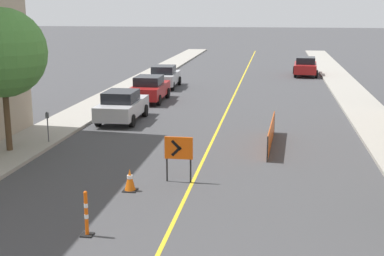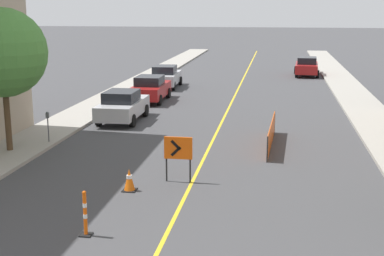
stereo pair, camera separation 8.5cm
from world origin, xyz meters
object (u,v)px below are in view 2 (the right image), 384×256
at_px(delineator_post_rear, 85,216).
at_px(street_tree_left_near, 2,53).
at_px(parking_meter_near_curb, 48,120).
at_px(arrow_barricade_primary, 178,150).
at_px(parked_car_curb_mid, 150,89).
at_px(parked_car_opposite_side, 307,66).
at_px(parked_car_curb_near, 123,106).
at_px(parked_car_curb_far, 165,76).
at_px(traffic_cone_third, 129,180).

xyz_separation_m(delineator_post_rear, street_tree_left_near, (-5.76, 7.08, 3.49)).
xyz_separation_m(parking_meter_near_curb, street_tree_left_near, (-0.99, -1.51, 2.95)).
relative_size(delineator_post_rear, arrow_barricade_primary, 0.78).
distance_m(parked_car_curb_mid, parked_car_opposite_side, 17.41).
height_order(parked_car_curb_near, parked_car_curb_far, same).
bearing_deg(street_tree_left_near, parked_car_curb_near, 67.47).
xyz_separation_m(delineator_post_rear, parked_car_curb_mid, (-2.96, 19.63, 0.28)).
bearing_deg(parked_car_curb_near, parking_meter_near_curb, -109.40).
xyz_separation_m(delineator_post_rear, parked_car_curb_far, (-3.24, 25.43, 0.28)).
bearing_deg(parked_car_curb_mid, parked_car_curb_far, 92.10).
bearing_deg(street_tree_left_near, arrow_barricade_primary, -18.59).
distance_m(parked_car_curb_near, parked_car_curb_far, 11.71).
relative_size(parked_car_curb_near, street_tree_left_near, 0.77).
bearing_deg(traffic_cone_third, delineator_post_rear, -92.98).
xyz_separation_m(delineator_post_rear, arrow_barricade_primary, (1.56, 4.61, 0.57)).
relative_size(parked_car_curb_near, parking_meter_near_curb, 3.32).
height_order(parked_car_curb_far, parked_car_opposite_side, same).
xyz_separation_m(parked_car_curb_near, parked_car_curb_far, (-0.23, 11.71, 0.00)).
bearing_deg(parked_car_opposite_side, parked_car_curb_mid, -122.36).
relative_size(parked_car_curb_far, parked_car_opposite_side, 1.00).
relative_size(arrow_barricade_primary, parked_car_curb_mid, 0.36).
relative_size(delineator_post_rear, parked_car_curb_mid, 0.28).
distance_m(parked_car_curb_near, parked_car_curb_mid, 5.91).
height_order(parked_car_curb_near, parking_meter_near_curb, parked_car_curb_near).
bearing_deg(parked_car_curb_mid, traffic_cone_third, -79.60).
relative_size(arrow_barricade_primary, parked_car_curb_near, 0.36).
height_order(delineator_post_rear, arrow_barricade_primary, arrow_barricade_primary).
bearing_deg(parking_meter_near_curb, delineator_post_rear, -60.93).
relative_size(traffic_cone_third, delineator_post_rear, 0.60).
bearing_deg(parked_car_curb_near, parked_car_curb_far, 90.75).
relative_size(traffic_cone_third, arrow_barricade_primary, 0.47).
bearing_deg(arrow_barricade_primary, traffic_cone_third, -141.95).
distance_m(arrow_barricade_primary, parked_car_curb_near, 10.19).
height_order(traffic_cone_third, parking_meter_near_curb, parking_meter_near_curb).
relative_size(parked_car_curb_far, parking_meter_near_curb, 3.37).
relative_size(arrow_barricade_primary, parked_car_opposite_side, 0.35).
distance_m(delineator_post_rear, parked_car_curb_near, 14.05).
bearing_deg(street_tree_left_near, traffic_cone_third, -31.01).
height_order(arrow_barricade_primary, parking_meter_near_curb, arrow_barricade_primary).
bearing_deg(traffic_cone_third, parked_car_opposite_side, 76.99).
relative_size(parked_car_opposite_side, parking_meter_near_curb, 3.39).
height_order(traffic_cone_third, parked_car_curb_near, parked_car_curb_near).
xyz_separation_m(parked_car_curb_near, street_tree_left_near, (-2.75, -6.64, 3.21)).
bearing_deg(parked_car_curb_near, delineator_post_rear, -78.01).
xyz_separation_m(parked_car_opposite_side, street_tree_left_near, (-12.94, -26.70, 3.21)).
xyz_separation_m(delineator_post_rear, parking_meter_near_curb, (-4.78, 8.59, 0.53)).
bearing_deg(street_tree_left_near, delineator_post_rear, -50.84).
distance_m(delineator_post_rear, parking_meter_near_curb, 9.84).
height_order(arrow_barricade_primary, parked_car_curb_mid, parked_car_curb_mid).
distance_m(parked_car_curb_mid, parking_meter_near_curb, 11.19).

